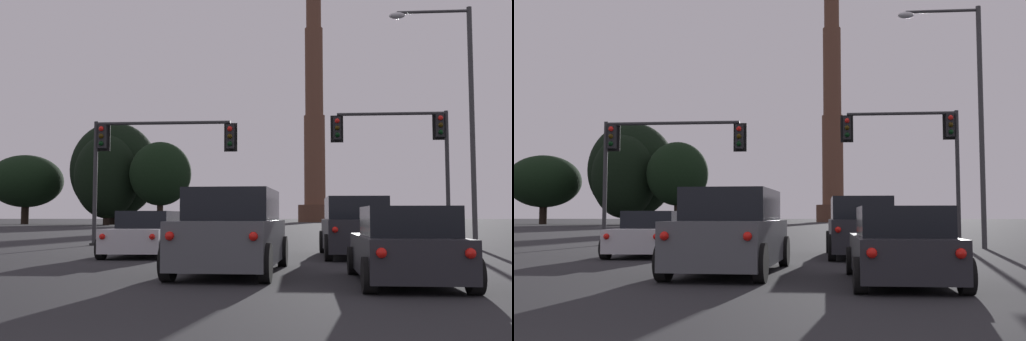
# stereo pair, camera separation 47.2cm
# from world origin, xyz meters

# --- Properties ---
(suv_right_lane_front) EXTENTS (2.15, 4.93, 1.86)m
(suv_right_lane_front) POSITION_xyz_m (3.17, 15.96, 0.90)
(suv_right_lane_front) COLOR #232328
(suv_right_lane_front) RESTS_ON ground_plane
(hatchback_right_lane_second) EXTENTS (1.90, 4.11, 1.44)m
(hatchback_right_lane_second) POSITION_xyz_m (3.47, 8.46, 0.66)
(hatchback_right_lane_second) COLOR #232328
(hatchback_right_lane_second) RESTS_ON ground_plane
(sedan_left_lane_front) EXTENTS (2.06, 4.73, 1.43)m
(sedan_left_lane_front) POSITION_xyz_m (-3.49, 16.07, 0.67)
(sedan_left_lane_front) COLOR silver
(sedan_left_lane_front) RESTS_ON ground_plane
(suv_center_lane_second) EXTENTS (2.32, 4.98, 1.86)m
(suv_center_lane_second) POSITION_xyz_m (0.00, 10.30, 0.90)
(suv_center_lane_second) COLOR #4C4F54
(suv_center_lane_second) RESTS_ON ground_plane
(traffic_light_overhead_left) EXTENTS (6.44, 0.50, 5.43)m
(traffic_light_overhead_left) POSITION_xyz_m (-5.39, 22.46, 4.19)
(traffic_light_overhead_left) COLOR #2D2D30
(traffic_light_overhead_left) RESTS_ON ground_plane
(traffic_light_overhead_right) EXTENTS (5.37, 0.50, 6.00)m
(traffic_light_overhead_right) POSITION_xyz_m (6.25, 24.25, 4.59)
(traffic_light_overhead_right) COLOR #2D2D30
(traffic_light_overhead_right) RESTS_ON ground_plane
(street_lamp) EXTENTS (3.30, 0.36, 9.72)m
(street_lamp) POSITION_xyz_m (7.82, 21.28, 5.88)
(street_lamp) COLOR #38383A
(street_lamp) RESTS_ON ground_plane
(smokestack) EXTENTS (7.42, 7.42, 62.96)m
(smokestack) POSITION_xyz_m (3.79, 128.70, 24.61)
(smokestack) COLOR #523427
(smokestack) RESTS_ON ground_plane
(treeline_center_right) EXTENTS (13.61, 12.25, 15.89)m
(treeline_center_right) POSITION_xyz_m (-27.95, 87.73, 8.44)
(treeline_center_right) COLOR black
(treeline_center_right) RESTS_ON ground_plane
(treeline_far_right) EXTENTS (7.75, 6.97, 12.74)m
(treeline_far_right) POSITION_xyz_m (-27.72, 83.49, 6.84)
(treeline_far_right) COLOR black
(treeline_far_right) RESTS_ON ground_plane
(treeline_far_left) EXTENTS (9.67, 8.70, 13.41)m
(treeline_far_left) POSITION_xyz_m (-27.80, 83.77, 7.17)
(treeline_far_left) COLOR black
(treeline_far_left) RESTS_ON ground_plane
(treeline_left_mid) EXTENTS (8.95, 8.05, 12.03)m
(treeline_left_mid) POSITION_xyz_m (-19.21, 81.79, 7.39)
(treeline_left_mid) COLOR black
(treeline_left_mid) RESTS_ON ground_plane
(treeline_center_left) EXTENTS (11.84, 10.65, 11.06)m
(treeline_center_left) POSITION_xyz_m (-42.89, 89.11, 6.85)
(treeline_center_left) COLOR black
(treeline_center_left) RESTS_ON ground_plane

